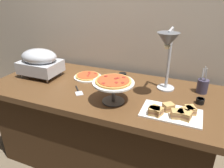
% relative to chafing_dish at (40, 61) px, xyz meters
% --- Properties ---
extents(ground_plane, '(8.00, 8.00, 0.00)m').
position_rel_chafing_dish_xyz_m(ground_plane, '(0.63, -0.02, -0.91)').
color(ground_plane, brown).
extents(back_wall, '(4.40, 0.04, 2.40)m').
position_rel_chafing_dish_xyz_m(back_wall, '(0.63, 0.48, 0.29)').
color(back_wall, '#B7A893').
rests_on(back_wall, ground_plane).
extents(buffet_table, '(1.90, 0.84, 0.76)m').
position_rel_chafing_dish_xyz_m(buffet_table, '(0.63, -0.02, -0.52)').
color(buffet_table, brown).
rests_on(buffet_table, ground_plane).
extents(chafing_dish, '(0.36, 0.26, 0.26)m').
position_rel_chafing_dish_xyz_m(chafing_dish, '(0.00, 0.00, 0.00)').
color(chafing_dish, '#B7BABF').
rests_on(chafing_dish, buffet_table).
extents(heat_lamp, '(0.15, 0.33, 0.50)m').
position_rel_chafing_dish_xyz_m(heat_lamp, '(1.12, 0.02, 0.24)').
color(heat_lamp, '#B7BABF').
rests_on(heat_lamp, buffet_table).
extents(pizza_plate_front, '(0.25, 0.25, 0.03)m').
position_rel_chafing_dish_xyz_m(pizza_plate_front, '(0.42, 0.13, -0.13)').
color(pizza_plate_front, white).
rests_on(pizza_plate_front, buffet_table).
extents(pizza_plate_center, '(0.30, 0.30, 0.18)m').
position_rel_chafing_dish_xyz_m(pizza_plate_center, '(0.80, -0.19, -0.00)').
color(pizza_plate_center, '#595B60').
rests_on(pizza_plate_center, buffet_table).
extents(sandwich_platter, '(0.39, 0.23, 0.06)m').
position_rel_chafing_dish_xyz_m(sandwich_platter, '(1.23, -0.22, -0.12)').
color(sandwich_platter, white).
rests_on(sandwich_platter, buffet_table).
extents(sauce_cup_near, '(0.06, 0.06, 0.04)m').
position_rel_chafing_dish_xyz_m(sauce_cup_near, '(1.39, 0.02, -0.12)').
color(sauce_cup_near, black).
rests_on(sauce_cup_near, buffet_table).
extents(sauce_cup_far, '(0.07, 0.07, 0.04)m').
position_rel_chafing_dish_xyz_m(sauce_cup_far, '(0.71, 0.27, -0.13)').
color(sauce_cup_far, black).
rests_on(sauce_cup_far, buffet_table).
extents(utensil_holder, '(0.08, 0.08, 0.22)m').
position_rel_chafing_dish_xyz_m(utensil_holder, '(1.40, 0.21, -0.09)').
color(utensil_holder, '#383347').
rests_on(utensil_holder, buffet_table).
extents(serving_spatula, '(0.14, 0.15, 0.01)m').
position_rel_chafing_dish_xyz_m(serving_spatula, '(0.48, -0.15, -0.14)').
color(serving_spatula, '#B7BABF').
rests_on(serving_spatula, buffet_table).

